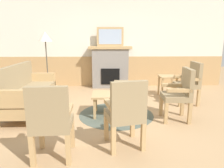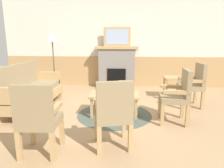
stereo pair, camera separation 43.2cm
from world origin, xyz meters
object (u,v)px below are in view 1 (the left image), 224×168
Objects in this scene: book_on_table at (126,93)px; armchair_near_fireplace at (190,81)px; coffee_table at (116,96)px; footstool at (122,84)px; floor_lamp_by_couch at (45,41)px; fireplace at (110,67)px; armchair_by_window_left at (180,92)px; side_table at (168,80)px; armchair_front_left at (126,111)px; armchair_front_center at (51,119)px; framed_picture at (110,37)px; couch at (28,93)px.

book_on_table is 0.24× the size of armchair_near_fireplace.
footstool is at bearing 81.66° from coffee_table.
book_on_table is 2.79m from floor_lamp_by_couch.
armchair_by_window_left is at bearing -65.04° from fireplace.
fireplace reaches higher than side_table.
coffee_table is 1.93m from side_table.
coffee_table is at bearing -42.21° from floor_lamp_by_couch.
armchair_near_fireplace is at bearing -43.38° from fireplace.
armchair_front_center is at bearing -164.76° from armchair_front_left.
framed_picture reaches higher than side_table.
couch is 1.84× the size of armchair_by_window_left.
armchair_near_fireplace is 1.00× the size of armchair_front_left.
framed_picture is at bearing 92.22° from armchair_front_left.
framed_picture reaches higher than couch.
couch is 1.75m from floor_lamp_by_couch.
framed_picture is 0.82× the size of armchair_near_fireplace.
couch is at bearing -173.09° from armchair_near_fireplace.
framed_picture is at bearing 91.81° from coffee_table.
fireplace is at bearing 92.22° from armchair_front_left.
armchair_near_fireplace is 1.11m from armchair_by_window_left.
armchair_near_fireplace is at bearing 39.93° from armchair_front_center.
couch reaches higher than footstool.
floor_lamp_by_couch is at bearing -156.77° from fireplace.
armchair_front_left is at bearing -130.86° from armchair_near_fireplace.
side_table is (1.49, -1.06, -1.13)m from framed_picture.
framed_picture is 3.78m from armchair_front_left.
coffee_table reaches higher than footstool.
couch is 1.84× the size of armchair_near_fireplace.
book_on_table is 0.42× the size of side_table.
side_table is at bearing 47.89° from book_on_table.
armchair_front_center is (-0.80, -3.89, -0.11)m from fireplace.
armchair_near_fireplace and armchair_front_left have the same top height.
couch is at bearing -147.69° from footstool.
coffee_table is at bearing 166.27° from armchair_by_window_left.
fireplace is at bearing 23.23° from floor_lamp_by_couch.
armchair_front_center is at bearing -101.61° from fireplace.
fireplace is 5.60× the size of book_on_table.
armchair_near_fireplace reaches higher than footstool.
side_table is at bearing 116.06° from armchair_near_fireplace.
coffee_table is 2.40× the size of footstool.
coffee_table is 1.75× the size of side_table.
framed_picture is at bearing 50.85° from couch.
fireplace is at bearing 50.85° from couch.
floor_lamp_by_couch is at bearing 176.93° from footstool.
framed_picture is at bearing 144.52° from side_table.
armchair_front_left is at bearing -57.19° from floor_lamp_by_couch.
fireplace is 3.64m from armchair_front_left.
fireplace is 0.91m from framed_picture.
framed_picture is 0.48× the size of floor_lamp_by_couch.
armchair_near_fireplace is 3.40m from armchair_front_center.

